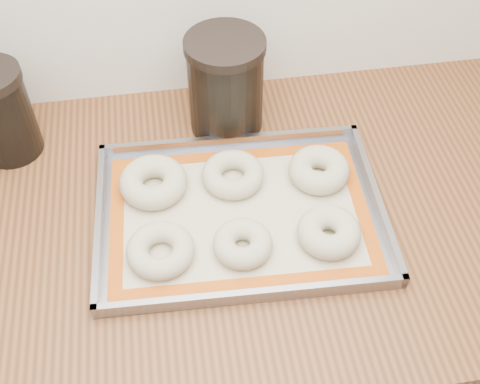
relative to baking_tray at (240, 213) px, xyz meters
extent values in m
cube|color=slate|center=(-0.25, 0.01, -0.48)|extent=(3.00, 0.65, 0.86)
cube|color=brown|center=(-0.25, 0.01, -0.03)|extent=(3.06, 0.68, 0.04)
cube|color=gray|center=(0.00, 0.00, 0.00)|extent=(0.47, 0.35, 0.00)
cube|color=gray|center=(0.01, 0.16, 0.01)|extent=(0.46, 0.03, 0.02)
cube|color=gray|center=(-0.01, -0.16, 0.01)|extent=(0.46, 0.03, 0.02)
cube|color=gray|center=(-0.22, 0.01, 0.01)|extent=(0.02, 0.33, 0.02)
cube|color=gray|center=(0.22, -0.01, 0.01)|extent=(0.02, 0.33, 0.02)
cube|color=#C6B793|center=(0.00, 0.00, 0.00)|extent=(0.43, 0.31, 0.00)
cube|color=#B44A0C|center=(0.01, 0.13, 0.00)|extent=(0.42, 0.04, 0.00)
cube|color=#B44A0C|center=(-0.01, -0.13, 0.00)|extent=(0.42, 0.04, 0.00)
cube|color=#B44A0C|center=(-0.20, 0.01, 0.00)|extent=(0.03, 0.25, 0.00)
cube|color=#B44A0C|center=(0.20, -0.01, 0.00)|extent=(0.03, 0.25, 0.00)
torus|color=#BEB593|center=(-0.13, -0.06, 0.01)|extent=(0.13, 0.13, 0.03)
torus|color=#BEB593|center=(-0.01, -0.07, 0.02)|extent=(0.12, 0.12, 0.03)
torus|color=#BEB593|center=(0.13, -0.07, 0.02)|extent=(0.13, 0.13, 0.04)
torus|color=#BEB593|center=(-0.13, 0.08, 0.02)|extent=(0.13, 0.13, 0.04)
torus|color=#BEB593|center=(0.00, 0.07, 0.01)|extent=(0.11, 0.11, 0.03)
torus|color=#BEB593|center=(0.14, 0.06, 0.02)|extent=(0.13, 0.13, 0.04)
cylinder|color=black|center=(-0.38, 0.22, 0.07)|extent=(0.11, 0.11, 0.15)
cylinder|color=black|center=(0.01, 0.22, 0.08)|extent=(0.13, 0.13, 0.17)
cylinder|color=black|center=(0.01, 0.22, 0.17)|extent=(0.14, 0.14, 0.02)
camera|label=1|loc=(-0.10, -0.61, 0.76)|focal=45.00mm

